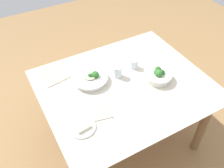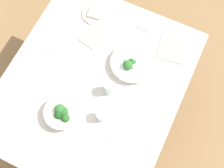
% 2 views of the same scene
% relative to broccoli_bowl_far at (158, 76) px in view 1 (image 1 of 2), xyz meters
% --- Properties ---
extents(ground_plane, '(6.00, 6.00, 0.00)m').
position_rel_broccoli_bowl_far_xyz_m(ground_plane, '(0.26, -0.07, -0.74)').
color(ground_plane, '#9E7547').
extents(dining_table, '(1.29, 1.09, 0.70)m').
position_rel_broccoli_bowl_far_xyz_m(dining_table, '(0.26, -0.07, -0.14)').
color(dining_table, beige).
rests_on(dining_table, ground_plane).
extents(broccoli_bowl_far, '(0.22, 0.22, 0.10)m').
position_rel_broccoli_bowl_far_xyz_m(broccoli_bowl_far, '(0.00, 0.00, 0.00)').
color(broccoli_bowl_far, silver).
rests_on(broccoli_bowl_far, dining_table).
extents(broccoli_bowl_near, '(0.28, 0.28, 0.09)m').
position_rel_broccoli_bowl_far_xyz_m(broccoli_bowl_near, '(0.48, -0.24, -0.01)').
color(broccoli_bowl_near, white).
rests_on(broccoli_bowl_near, dining_table).
extents(bread_side_plate, '(0.19, 0.19, 0.03)m').
position_rel_broccoli_bowl_far_xyz_m(bread_side_plate, '(0.73, 0.14, -0.03)').
color(bread_side_plate, silver).
rests_on(bread_side_plate, dining_table).
extents(water_glass_center, '(0.06, 0.06, 0.10)m').
position_rel_broccoli_bowl_far_xyz_m(water_glass_center, '(0.26, -0.19, 0.01)').
color(water_glass_center, silver).
rests_on(water_glass_center, dining_table).
extents(water_glass_side, '(0.07, 0.07, 0.08)m').
position_rel_broccoli_bowl_far_xyz_m(water_glass_side, '(0.09, -0.22, -0.00)').
color(water_glass_side, silver).
rests_on(water_glass_side, dining_table).
extents(fork_by_far_bowl, '(0.02, 0.11, 0.00)m').
position_rel_broccoli_bowl_far_xyz_m(fork_by_far_bowl, '(0.75, -0.20, -0.04)').
color(fork_by_far_bowl, '#B7B7BC').
rests_on(fork_by_far_bowl, dining_table).
extents(fork_by_near_bowl, '(0.03, 0.10, 0.00)m').
position_rel_broccoli_bowl_far_xyz_m(fork_by_near_bowl, '(0.35, 0.29, -0.04)').
color(fork_by_near_bowl, '#B7B7BC').
rests_on(fork_by_near_bowl, dining_table).
extents(table_knife_left, '(0.01, 0.21, 0.00)m').
position_rel_broccoli_bowl_far_xyz_m(table_knife_left, '(-0.01, -0.24, -0.04)').
color(table_knife_left, '#B7B7BC').
rests_on(table_knife_left, dining_table).
extents(napkin_folded_upper, '(0.23, 0.21, 0.01)m').
position_rel_broccoli_bowl_far_xyz_m(napkin_folded_upper, '(0.71, -0.43, -0.04)').
color(napkin_folded_upper, '#B1A997').
rests_on(napkin_folded_upper, dining_table).
extents(napkin_folded_lower, '(0.20, 0.17, 0.01)m').
position_rel_broccoli_bowl_far_xyz_m(napkin_folded_lower, '(0.57, 0.08, -0.04)').
color(napkin_folded_lower, '#B1A997').
rests_on(napkin_folded_lower, dining_table).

